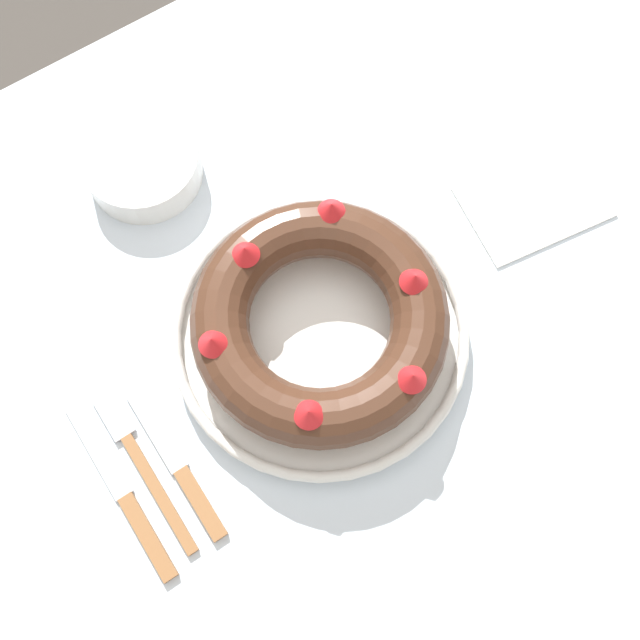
# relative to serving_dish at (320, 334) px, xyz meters

# --- Properties ---
(ground_plane) EXTENTS (8.00, 8.00, 0.00)m
(ground_plane) POSITION_rel_serving_dish_xyz_m (-0.03, 0.00, -0.77)
(ground_plane) COLOR #4C4742
(dining_table) EXTENTS (1.33, 0.98, 0.76)m
(dining_table) POSITION_rel_serving_dish_xyz_m (-0.03, 0.00, -0.11)
(dining_table) COLOR silver
(dining_table) RESTS_ON ground_plane
(serving_dish) EXTENTS (0.32, 0.32, 0.03)m
(serving_dish) POSITION_rel_serving_dish_xyz_m (0.00, 0.00, 0.00)
(serving_dish) COLOR white
(serving_dish) RESTS_ON dining_table
(bundt_cake) EXTENTS (0.27, 0.27, 0.08)m
(bundt_cake) POSITION_rel_serving_dish_xyz_m (-0.00, -0.00, 0.05)
(bundt_cake) COLOR #4C2D1E
(bundt_cake) RESTS_ON serving_dish
(fork) EXTENTS (0.02, 0.19, 0.01)m
(fork) POSITION_rel_serving_dish_xyz_m (-0.23, -0.01, -0.01)
(fork) COLOR #936038
(fork) RESTS_ON dining_table
(serving_knife) EXTENTS (0.02, 0.21, 0.01)m
(serving_knife) POSITION_rel_serving_dish_xyz_m (-0.26, -0.04, -0.01)
(serving_knife) COLOR #936038
(serving_knife) RESTS_ON dining_table
(cake_knife) EXTENTS (0.02, 0.18, 0.01)m
(cake_knife) POSITION_rel_serving_dish_xyz_m (-0.20, -0.04, -0.01)
(cake_knife) COLOR #936038
(cake_knife) RESTS_ON dining_table
(side_bowl) EXTENTS (0.14, 0.14, 0.04)m
(side_bowl) POSITION_rel_serving_dish_xyz_m (-0.06, 0.29, 0.01)
(side_bowl) COLOR white
(side_bowl) RESTS_ON dining_table
(napkin) EXTENTS (0.18, 0.14, 0.00)m
(napkin) POSITION_rel_serving_dish_xyz_m (0.30, -0.00, -0.01)
(napkin) COLOR white
(napkin) RESTS_ON dining_table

